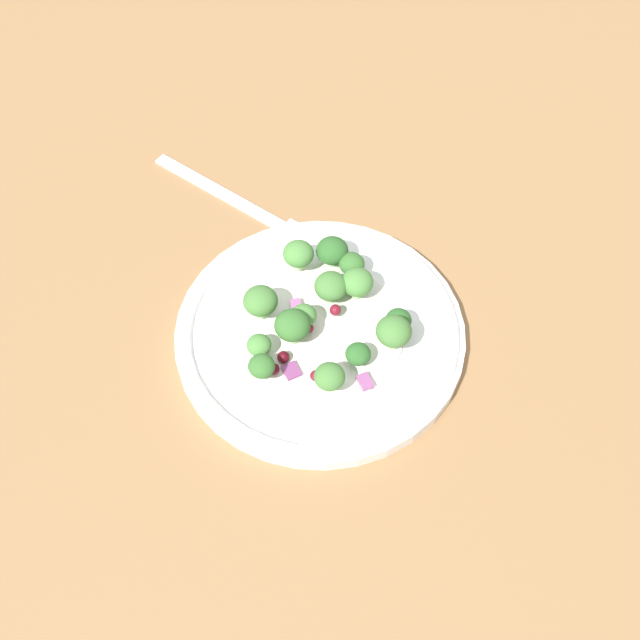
# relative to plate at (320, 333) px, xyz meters

# --- Properties ---
(ground_plane) EXTENTS (1.80, 1.80, 0.02)m
(ground_plane) POSITION_rel_plate_xyz_m (-0.02, -0.02, -0.02)
(ground_plane) COLOR olive
(plate) EXTENTS (0.24, 0.24, 0.02)m
(plate) POSITION_rel_plate_xyz_m (0.00, 0.00, 0.00)
(plate) COLOR white
(plate) RESTS_ON ground_plane
(dressing_pool) EXTENTS (0.14, 0.14, 0.00)m
(dressing_pool) POSITION_rel_plate_xyz_m (-0.00, 0.00, 0.00)
(dressing_pool) COLOR white
(dressing_pool) RESTS_ON plate
(broccoli_floret_0) EXTENTS (0.03, 0.03, 0.03)m
(broccoli_floret_0) POSITION_rel_plate_xyz_m (0.04, -0.06, 0.02)
(broccoli_floret_0) COLOR #8EB77A
(broccoli_floret_0) RESTS_ON plate
(broccoli_floret_1) EXTENTS (0.02, 0.02, 0.02)m
(broccoli_floret_1) POSITION_rel_plate_xyz_m (0.02, 0.05, 0.02)
(broccoli_floret_1) COLOR #8EB77A
(broccoli_floret_1) RESTS_ON plate
(broccoli_floret_2) EXTENTS (0.03, 0.03, 0.03)m
(broccoli_floret_2) POSITION_rel_plate_xyz_m (0.01, -0.03, 0.02)
(broccoli_floret_2) COLOR #8EB77A
(broccoli_floret_2) RESTS_ON plate
(broccoli_floret_3) EXTENTS (0.03, 0.03, 0.03)m
(broccoli_floret_3) POSITION_rel_plate_xyz_m (0.01, 0.02, 0.02)
(broccoli_floret_3) COLOR #ADD18E
(broccoli_floret_3) RESTS_ON plate
(broccoli_floret_4) EXTENTS (0.02, 0.02, 0.02)m
(broccoli_floret_4) POSITION_rel_plate_xyz_m (-0.04, 0.00, 0.02)
(broccoli_floret_4) COLOR #ADD18E
(broccoli_floret_4) RESTS_ON plate
(broccoli_floret_5) EXTENTS (0.02, 0.02, 0.02)m
(broccoli_floret_5) POSITION_rel_plate_xyz_m (-0.04, 0.04, 0.02)
(broccoli_floret_5) COLOR #ADD18E
(broccoli_floret_5) RESTS_ON plate
(broccoli_floret_6) EXTENTS (0.03, 0.03, 0.03)m
(broccoli_floret_6) POSITION_rel_plate_xyz_m (0.06, -0.03, 0.03)
(broccoli_floret_6) COLOR #9EC684
(broccoli_floret_6) RESTS_ON plate
(broccoli_floret_7) EXTENTS (0.03, 0.03, 0.03)m
(broccoli_floret_7) POSITION_rel_plate_xyz_m (0.00, -0.05, 0.02)
(broccoli_floret_7) COLOR #9EC684
(broccoli_floret_7) RESTS_ON plate
(broccoli_floret_8) EXTENTS (0.03, 0.03, 0.03)m
(broccoli_floret_8) POSITION_rel_plate_xyz_m (-0.05, -0.03, 0.03)
(broccoli_floret_8) COLOR #8EB77A
(broccoli_floret_8) RESTS_ON plate
(broccoli_floret_9) EXTENTS (0.03, 0.03, 0.03)m
(broccoli_floret_9) POSITION_rel_plate_xyz_m (0.04, 0.02, 0.02)
(broccoli_floret_9) COLOR #8EB77A
(broccoli_floret_9) RESTS_ON plate
(broccoli_floret_10) EXTENTS (0.02, 0.02, 0.02)m
(broccoli_floret_10) POSITION_rel_plate_xyz_m (-0.05, -0.04, 0.02)
(broccoli_floret_10) COLOR #9EC684
(broccoli_floret_10) RESTS_ON plate
(broccoli_floret_11) EXTENTS (0.02, 0.02, 0.02)m
(broccoli_floret_11) POSITION_rel_plate_xyz_m (0.02, -0.06, 0.02)
(broccoli_floret_11) COLOR #9EC684
(broccoli_floret_11) RESTS_ON plate
(broccoli_floret_12) EXTENTS (0.02, 0.02, 0.02)m
(broccoli_floret_12) POSITION_rel_plate_xyz_m (0.01, 0.01, 0.02)
(broccoli_floret_12) COLOR #8EB77A
(broccoli_floret_12) RESTS_ON plate
(broccoli_floret_13) EXTENTS (0.02, 0.02, 0.02)m
(broccoli_floret_13) POSITION_rel_plate_xyz_m (0.00, 0.06, 0.02)
(broccoli_floret_13) COLOR #ADD18E
(broccoli_floret_13) RESTS_ON plate
(cranberry_0) EXTENTS (0.01, 0.01, 0.01)m
(cranberry_0) POSITION_rel_plate_xyz_m (0.00, 0.01, 0.01)
(cranberry_0) COLOR maroon
(cranberry_0) RESTS_ON plate
(cranberry_1) EXTENTS (0.01, 0.01, 0.01)m
(cranberry_1) POSITION_rel_plate_xyz_m (-0.00, -0.02, 0.01)
(cranberry_1) COLOR maroon
(cranberry_1) RESTS_ON plate
(cranberry_2) EXTENTS (0.01, 0.01, 0.01)m
(cranberry_2) POSITION_rel_plate_xyz_m (-0.00, 0.05, 0.01)
(cranberry_2) COLOR #4C0A14
(cranberry_2) RESTS_ON plate
(cranberry_3) EXTENTS (0.01, 0.01, 0.01)m
(cranberry_3) POSITION_rel_plate_xyz_m (-0.03, 0.04, 0.01)
(cranberry_3) COLOR maroon
(cranberry_3) RESTS_ON plate
(cranberry_4) EXTENTS (0.01, 0.01, 0.01)m
(cranberry_4) POSITION_rel_plate_xyz_m (0.00, 0.04, 0.01)
(cranberry_4) COLOR #4C0A14
(cranberry_4) RESTS_ON plate
(cranberry_5) EXTENTS (0.01, 0.01, 0.01)m
(cranberry_5) POSITION_rel_plate_xyz_m (0.02, -0.04, 0.01)
(cranberry_5) COLOR maroon
(cranberry_5) RESTS_ON plate
(cranberry_6) EXTENTS (0.01, 0.01, 0.01)m
(cranberry_6) POSITION_rel_plate_xyz_m (-0.05, -0.03, 0.01)
(cranberry_6) COLOR maroon
(cranberry_6) RESTS_ON plate
(onion_bit_0) EXTENTS (0.02, 0.02, 0.00)m
(onion_bit_0) POSITION_rel_plate_xyz_m (-0.01, 0.05, 0.01)
(onion_bit_0) COLOR #843D75
(onion_bit_0) RESTS_ON plate
(onion_bit_1) EXTENTS (0.01, 0.01, 0.00)m
(onion_bit_1) POSITION_rel_plate_xyz_m (0.03, -0.00, 0.01)
(onion_bit_1) COLOR #A35B93
(onion_bit_1) RESTS_ON plate
(onion_bit_2) EXTENTS (0.02, 0.01, 0.01)m
(onion_bit_2) POSITION_rel_plate_xyz_m (-0.06, 0.01, 0.01)
(onion_bit_2) COLOR #934C84
(onion_bit_2) RESTS_ON plate
(fork) EXTENTS (0.19, 0.04, 0.01)m
(fork) POSITION_rel_plate_xyz_m (0.15, -0.06, -0.01)
(fork) COLOR silver
(fork) RESTS_ON ground_plane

